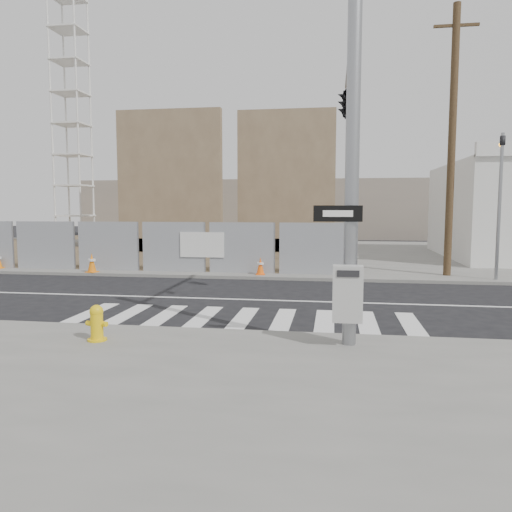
# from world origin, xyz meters

# --- Properties ---
(ground) EXTENTS (100.00, 100.00, 0.00)m
(ground) POSITION_xyz_m (0.00, 0.00, 0.00)
(ground) COLOR black
(ground) RESTS_ON ground
(sidewalk_far) EXTENTS (50.00, 20.00, 0.12)m
(sidewalk_far) POSITION_xyz_m (0.00, 14.00, 0.06)
(sidewalk_far) COLOR slate
(sidewalk_far) RESTS_ON ground
(signal_pole) EXTENTS (0.96, 5.87, 7.00)m
(signal_pole) POSITION_xyz_m (2.49, -2.05, 4.78)
(signal_pole) COLOR gray
(signal_pole) RESTS_ON sidewalk_near
(far_signal_pole) EXTENTS (0.16, 0.20, 5.60)m
(far_signal_pole) POSITION_xyz_m (8.00, 4.60, 3.48)
(far_signal_pole) COLOR gray
(far_signal_pole) RESTS_ON sidewalk_far
(chain_link_fence) EXTENTS (24.60, 0.04, 2.00)m
(chain_link_fence) POSITION_xyz_m (-10.00, 5.00, 1.12)
(chain_link_fence) COLOR gray
(chain_link_fence) RESTS_ON sidewalk_far
(concrete_wall_left) EXTENTS (6.00, 1.30, 8.00)m
(concrete_wall_left) POSITION_xyz_m (-7.00, 13.08, 3.38)
(concrete_wall_left) COLOR brown
(concrete_wall_left) RESTS_ON sidewalk_far
(concrete_wall_right) EXTENTS (5.50, 1.30, 8.00)m
(concrete_wall_right) POSITION_xyz_m (-0.50, 14.08, 3.38)
(concrete_wall_right) COLOR brown
(concrete_wall_right) RESTS_ON sidewalk_far
(crane_tower) EXTENTS (2.60, 2.60, 18.15)m
(crane_tower) POSITION_xyz_m (-15.00, 17.00, 9.02)
(crane_tower) COLOR slate
(crane_tower) RESTS_ON sidewalk_far
(utility_pole_right) EXTENTS (1.60, 0.28, 10.00)m
(utility_pole_right) POSITION_xyz_m (6.50, 5.50, 5.20)
(utility_pole_right) COLOR #4F3C24
(utility_pole_right) RESTS_ON sidewalk_far
(fire_hydrant) EXTENTS (0.48, 0.48, 0.71)m
(fire_hydrant) POSITION_xyz_m (-2.40, -5.31, 0.47)
(fire_hydrant) COLOR yellow
(fire_hydrant) RESTS_ON sidewalk_near
(traffic_cone_c) EXTENTS (0.49, 0.49, 0.77)m
(traffic_cone_c) POSITION_xyz_m (-7.35, 4.22, 0.49)
(traffic_cone_c) COLOR orange
(traffic_cone_c) RESTS_ON sidewalk_far
(traffic_cone_d) EXTENTS (0.40, 0.40, 0.67)m
(traffic_cone_d) POSITION_xyz_m (-0.59, 4.58, 0.45)
(traffic_cone_d) COLOR #FF5E0D
(traffic_cone_d) RESTS_ON sidewalk_far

